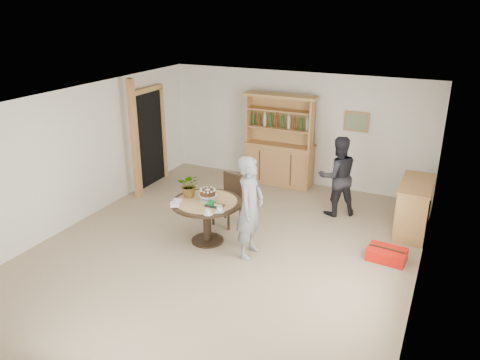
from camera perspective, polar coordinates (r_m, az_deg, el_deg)
name	(u,v)px	position (r m, az deg, el deg)	size (l,w,h in m)	color
ground	(227,248)	(7.98, -1.62, -8.31)	(7.00, 7.00, 0.00)	tan
room_shell	(226,150)	(7.30, -1.71, 3.71)	(6.04, 7.04, 2.52)	white
doorway	(149,136)	(10.60, -11.06, 5.28)	(0.13, 1.10, 2.18)	black
pine_post	(135,140)	(9.81, -12.72, 4.76)	(0.12, 0.12, 2.50)	#B27F4B
hutch	(279,154)	(10.56, 4.83, 3.17)	(1.62, 0.54, 2.04)	tan
sideboard	(414,207)	(8.90, 20.47, -3.12)	(0.54, 1.26, 0.94)	tan
dining_table	(207,209)	(7.95, -4.08, -3.60)	(1.20, 1.20, 0.76)	black
dining_chair	(229,196)	(8.64, -1.31, -1.97)	(0.49, 0.49, 0.95)	black
birthday_cake	(208,193)	(7.88, -3.95, -1.62)	(0.30, 0.30, 0.20)	white
flower_vase	(190,185)	(8.02, -6.16, -0.63)	(0.38, 0.33, 0.42)	#3F7233
gift_tray	(214,205)	(7.69, -3.16, -3.00)	(0.30, 0.20, 0.08)	black
coffee_cup_a	(220,209)	(7.47, -2.47, -3.60)	(0.15, 0.15, 0.09)	white
coffee_cup_b	(208,212)	(7.39, -3.91, -3.96)	(0.15, 0.15, 0.08)	white
napkins	(176,203)	(7.84, -7.85, -2.77)	(0.24, 0.33, 0.03)	white
teen_boy	(250,207)	(7.42, 1.25, -3.36)	(0.62, 0.41, 1.69)	slate
adult_person	(338,176)	(9.11, 11.80, 0.47)	(0.76, 0.59, 1.57)	black
red_suitcase	(387,254)	(7.96, 17.47, -8.65)	(0.63, 0.45, 0.21)	red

